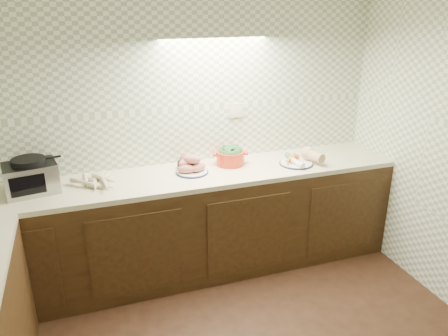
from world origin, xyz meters
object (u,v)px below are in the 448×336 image
object	(u,v)px
onion_bowl	(186,163)
veg_plate	(301,157)
sweet_potato_plate	(191,166)
dutch_oven	(230,155)
parsnip_pile	(88,184)
toaster_oven	(31,176)

from	to	relation	value
onion_bowl	veg_plate	xyz separation A→B (m)	(0.97, -0.20, 0.00)
sweet_potato_plate	dutch_oven	xyz separation A→B (m)	(0.36, 0.08, 0.03)
parsnip_pile	onion_bowl	distance (m)	0.81
parsnip_pile	dutch_oven	world-z (taller)	dutch_oven
toaster_oven	veg_plate	size ratio (longest dim) A/B	1.16
parsnip_pile	veg_plate	bearing A→B (deg)	-1.75
dutch_oven	veg_plate	xyz separation A→B (m)	(0.59, -0.16, -0.03)
onion_bowl	veg_plate	bearing A→B (deg)	-11.66
dutch_oven	veg_plate	bearing A→B (deg)	-4.31
sweet_potato_plate	onion_bowl	size ratio (longest dim) A/B	1.73
toaster_oven	parsnip_pile	distance (m)	0.40
sweet_potato_plate	onion_bowl	xyz separation A→B (m)	(-0.02, 0.11, -0.01)
sweet_potato_plate	veg_plate	size ratio (longest dim) A/B	0.77
dutch_oven	onion_bowl	bearing A→B (deg)	-174.25
toaster_oven	onion_bowl	xyz separation A→B (m)	(1.18, 0.10, -0.08)
toaster_oven	veg_plate	bearing A→B (deg)	-12.50
parsnip_pile	sweet_potato_plate	bearing A→B (deg)	2.24
toaster_oven	parsnip_pile	xyz separation A→B (m)	(0.38, -0.05, -0.09)
veg_plate	sweet_potato_plate	bearing A→B (deg)	174.87
toaster_oven	onion_bowl	size ratio (longest dim) A/B	2.61
sweet_potato_plate	dutch_oven	distance (m)	0.37
sweet_potato_plate	parsnip_pile	bearing A→B (deg)	-177.76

